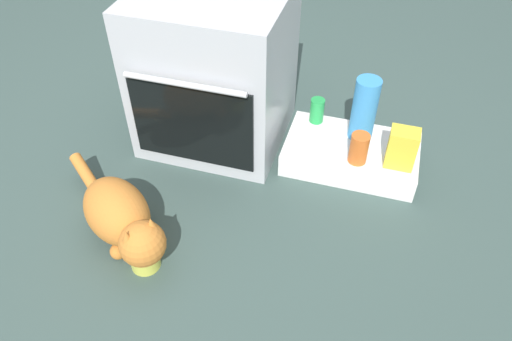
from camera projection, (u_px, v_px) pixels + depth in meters
ground at (202, 183)px, 2.19m from camera, size 8.00×8.00×0.00m
oven at (215, 70)px, 2.21m from camera, size 0.64×0.63×0.72m
pantry_cabinet at (351, 154)px, 2.26m from camera, size 0.60×0.36×0.11m
food_bowl at (145, 259)px, 1.85m from camera, size 0.11×0.11×0.08m
cat at (122, 217)px, 1.87m from camera, size 0.63×0.49×0.25m
water_bottle at (364, 109)px, 2.16m from camera, size 0.11×0.11×0.30m
soda_can at (317, 110)px, 2.30m from camera, size 0.07×0.07×0.12m
snack_bag at (402, 148)px, 2.06m from camera, size 0.12×0.09×0.18m
sauce_jar at (359, 148)px, 2.09m from camera, size 0.08×0.08×0.14m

